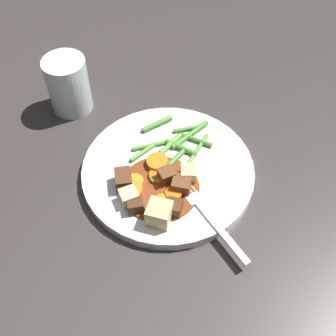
{
  "coord_description": "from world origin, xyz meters",
  "views": [
    {
      "loc": [
        0.4,
        0.13,
        0.55
      ],
      "look_at": [
        0.0,
        0.0,
        0.02
      ],
      "focal_mm": 46.62,
      "sensor_mm": 36.0,
      "label": 1
    }
  ],
  "objects_px": {
    "dinner_plate": "(168,171)",
    "carrot_slice_1": "(159,176)",
    "carrot_slice_0": "(163,203)",
    "potato_chunk_2": "(159,213)",
    "carrot_slice_4": "(173,195)",
    "meat_chunk_0": "(124,180)",
    "fork": "(207,213)",
    "carrot_slice_3": "(131,190)",
    "carrot_slice_5": "(156,165)",
    "meat_chunk_4": "(135,205)",
    "meat_chunk_1": "(167,176)",
    "meat_chunk_2": "(174,207)",
    "carrot_slice_2": "(135,182)",
    "potato_chunk_0": "(188,174)",
    "meat_chunk_3": "(181,185)",
    "water_glass": "(68,85)",
    "potato_chunk_1": "(129,197)"
  },
  "relations": [
    {
      "from": "dinner_plate",
      "to": "carrot_slice_1",
      "type": "height_order",
      "value": "carrot_slice_1"
    },
    {
      "from": "carrot_slice_0",
      "to": "potato_chunk_2",
      "type": "bearing_deg",
      "value": 5.77
    },
    {
      "from": "carrot_slice_4",
      "to": "meat_chunk_0",
      "type": "xyz_separation_m",
      "value": [
        0.0,
        -0.08,
        0.01
      ]
    },
    {
      "from": "carrot_slice_1",
      "to": "fork",
      "type": "relative_size",
      "value": 0.2
    },
    {
      "from": "carrot_slice_3",
      "to": "carrot_slice_5",
      "type": "relative_size",
      "value": 1.03
    },
    {
      "from": "carrot_slice_1",
      "to": "meat_chunk_4",
      "type": "distance_m",
      "value": 0.07
    },
    {
      "from": "dinner_plate",
      "to": "potato_chunk_2",
      "type": "relative_size",
      "value": 8.18
    },
    {
      "from": "carrot_slice_4",
      "to": "meat_chunk_1",
      "type": "bearing_deg",
      "value": -143.07
    },
    {
      "from": "carrot_slice_4",
      "to": "carrot_slice_0",
      "type": "bearing_deg",
      "value": -27.97
    },
    {
      "from": "dinner_plate",
      "to": "carrot_slice_4",
      "type": "bearing_deg",
      "value": 26.21
    },
    {
      "from": "carrot_slice_3",
      "to": "potato_chunk_2",
      "type": "height_order",
      "value": "potato_chunk_2"
    },
    {
      "from": "carrot_slice_1",
      "to": "meat_chunk_2",
      "type": "bearing_deg",
      "value": 38.49
    },
    {
      "from": "carrot_slice_0",
      "to": "carrot_slice_5",
      "type": "distance_m",
      "value": 0.07
    },
    {
      "from": "meat_chunk_4",
      "to": "carrot_slice_1",
      "type": "bearing_deg",
      "value": 168.19
    },
    {
      "from": "carrot_slice_2",
      "to": "potato_chunk_0",
      "type": "relative_size",
      "value": 1.06
    },
    {
      "from": "meat_chunk_3",
      "to": "carrot_slice_4",
      "type": "bearing_deg",
      "value": -22.38
    },
    {
      "from": "potato_chunk_2",
      "to": "meat_chunk_1",
      "type": "distance_m",
      "value": 0.07
    },
    {
      "from": "carrot_slice_4",
      "to": "potato_chunk_2",
      "type": "relative_size",
      "value": 0.74
    },
    {
      "from": "dinner_plate",
      "to": "meat_chunk_4",
      "type": "distance_m",
      "value": 0.09
    },
    {
      "from": "fork",
      "to": "carrot_slice_5",
      "type": "bearing_deg",
      "value": -121.82
    },
    {
      "from": "dinner_plate",
      "to": "meat_chunk_3",
      "type": "xyz_separation_m",
      "value": [
        0.03,
        0.03,
        0.02
      ]
    },
    {
      "from": "carrot_slice_5",
      "to": "carrot_slice_4",
      "type": "bearing_deg",
      "value": 42.7
    },
    {
      "from": "dinner_plate",
      "to": "potato_chunk_0",
      "type": "relative_size",
      "value": 10.9
    },
    {
      "from": "carrot_slice_0",
      "to": "dinner_plate",
      "type": "bearing_deg",
      "value": -168.13
    },
    {
      "from": "carrot_slice_1",
      "to": "carrot_slice_3",
      "type": "xyz_separation_m",
      "value": [
        0.04,
        -0.03,
        0.0
      ]
    },
    {
      "from": "meat_chunk_2",
      "to": "water_glass",
      "type": "height_order",
      "value": "water_glass"
    },
    {
      "from": "meat_chunk_2",
      "to": "carrot_slice_4",
      "type": "bearing_deg",
      "value": -160.52
    },
    {
      "from": "carrot_slice_4",
      "to": "meat_chunk_4",
      "type": "xyz_separation_m",
      "value": [
        0.04,
        -0.05,
        0.0
      ]
    },
    {
      "from": "meat_chunk_0",
      "to": "meat_chunk_2",
      "type": "bearing_deg",
      "value": 75.58
    },
    {
      "from": "carrot_slice_5",
      "to": "potato_chunk_2",
      "type": "relative_size",
      "value": 1.01
    },
    {
      "from": "potato_chunk_0",
      "to": "meat_chunk_4",
      "type": "bearing_deg",
      "value": -36.5
    },
    {
      "from": "dinner_plate",
      "to": "carrot_slice_5",
      "type": "height_order",
      "value": "carrot_slice_5"
    },
    {
      "from": "carrot_slice_2",
      "to": "meat_chunk_2",
      "type": "xyz_separation_m",
      "value": [
        0.03,
        0.07,
        0.01
      ]
    },
    {
      "from": "potato_chunk_1",
      "to": "meat_chunk_0",
      "type": "xyz_separation_m",
      "value": [
        -0.03,
        -0.02,
        0.0
      ]
    },
    {
      "from": "potato_chunk_2",
      "to": "potato_chunk_1",
      "type": "bearing_deg",
      "value": -107.91
    },
    {
      "from": "carrot_slice_1",
      "to": "meat_chunk_0",
      "type": "bearing_deg",
      "value": -57.27
    },
    {
      "from": "carrot_slice_0",
      "to": "meat_chunk_2",
      "type": "relative_size",
      "value": 1.29
    },
    {
      "from": "carrot_slice_2",
      "to": "carrot_slice_4",
      "type": "distance_m",
      "value": 0.06
    },
    {
      "from": "carrot_slice_5",
      "to": "water_glass",
      "type": "distance_m",
      "value": 0.22
    },
    {
      "from": "carrot_slice_1",
      "to": "meat_chunk_1",
      "type": "distance_m",
      "value": 0.02
    },
    {
      "from": "dinner_plate",
      "to": "carrot_slice_5",
      "type": "relative_size",
      "value": 8.07
    },
    {
      "from": "carrot_slice_1",
      "to": "potato_chunk_0",
      "type": "height_order",
      "value": "potato_chunk_0"
    },
    {
      "from": "water_glass",
      "to": "carrot_slice_0",
      "type": "bearing_deg",
      "value": 54.03
    },
    {
      "from": "carrot_slice_3",
      "to": "potato_chunk_1",
      "type": "bearing_deg",
      "value": 11.17
    },
    {
      "from": "potato_chunk_1",
      "to": "meat_chunk_4",
      "type": "relative_size",
      "value": 1.08
    },
    {
      "from": "dinner_plate",
      "to": "carrot_slice_1",
      "type": "distance_m",
      "value": 0.03
    },
    {
      "from": "potato_chunk_2",
      "to": "meat_chunk_4",
      "type": "height_order",
      "value": "potato_chunk_2"
    },
    {
      "from": "carrot_slice_4",
      "to": "meat_chunk_2",
      "type": "relative_size",
      "value": 1.07
    },
    {
      "from": "dinner_plate",
      "to": "carrot_slice_5",
      "type": "distance_m",
      "value": 0.02
    },
    {
      "from": "meat_chunk_2",
      "to": "meat_chunk_0",
      "type": "bearing_deg",
      "value": -104.42
    }
  ]
}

